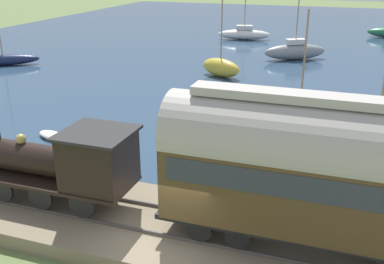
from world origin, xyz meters
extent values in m
plane|color=#607542|center=(0.00, 0.00, 0.00)|extent=(200.00, 200.00, 0.00)
cube|color=#2D4760|center=(43.83, 0.00, 0.00)|extent=(80.00, 80.00, 0.01)
cube|color=#84755B|center=(1.20, 0.00, 0.26)|extent=(4.65, 56.00, 0.52)
cube|color=#4C4742|center=(0.42, 0.00, 0.58)|extent=(0.07, 54.88, 0.12)
cube|color=#4C4742|center=(1.98, 0.00, 0.58)|extent=(0.07, 54.88, 0.12)
cylinder|color=black|center=(0.42, 3.20, 1.09)|extent=(0.12, 0.91, 0.91)
cylinder|color=black|center=(1.98, 3.20, 1.09)|extent=(0.12, 0.91, 0.91)
cylinder|color=black|center=(0.42, 4.80, 1.09)|extent=(0.12, 0.91, 0.91)
cylinder|color=black|center=(1.98, 4.80, 1.09)|extent=(0.12, 0.91, 0.91)
cylinder|color=black|center=(0.42, 6.40, 1.09)|extent=(0.12, 0.91, 0.91)
cylinder|color=black|center=(1.98, 6.40, 1.09)|extent=(0.12, 0.91, 0.91)
cube|color=black|center=(1.20, 4.80, 1.47)|extent=(2.07, 5.82, 0.12)
cylinder|color=black|center=(1.20, 5.96, 2.07)|extent=(1.08, 3.49, 1.08)
sphere|color=tan|center=(1.20, 5.96, 2.75)|extent=(0.36, 0.36, 0.36)
cube|color=black|center=(1.20, 2.90, 2.42)|extent=(1.97, 2.04, 1.78)
cube|color=#282828|center=(1.20, 2.90, 3.36)|extent=(2.17, 2.28, 0.10)
cylinder|color=black|center=(0.42, -2.01, 1.02)|extent=(0.12, 0.76, 0.76)
cylinder|color=black|center=(1.98, -2.01, 1.02)|extent=(0.12, 0.76, 0.76)
cylinder|color=black|center=(0.42, -0.86, 1.02)|extent=(0.12, 0.76, 0.76)
cylinder|color=black|center=(1.98, -0.86, 1.02)|extent=(0.12, 0.76, 0.76)
cube|color=black|center=(1.20, -4.07, 1.32)|extent=(2.00, 9.16, 0.16)
cube|color=#4C381E|center=(1.20, -4.07, 2.65)|extent=(2.23, 8.79, 2.48)
cube|color=#2D333D|center=(1.20, -4.07, 3.08)|extent=(2.26, 8.24, 0.69)
cylinder|color=#B2ADA3|center=(1.20, -4.07, 3.89)|extent=(2.34, 8.79, 2.34)
cube|color=#B2ADA3|center=(1.20, -4.07, 5.18)|extent=(0.78, 7.33, 0.24)
ellipsoid|color=gray|center=(31.28, 0.12, 0.72)|extent=(4.17, 5.76, 1.42)
cylinder|color=#9E8460|center=(31.28, 0.12, 3.57)|extent=(0.10, 0.10, 4.28)
cube|color=silver|center=(31.28, 0.12, 1.65)|extent=(1.62, 1.94, 0.45)
ellipsoid|color=#B72D23|center=(12.44, -2.42, 0.65)|extent=(1.95, 4.57, 1.28)
cylinder|color=#9E8460|center=(12.44, -2.42, 3.83)|extent=(0.10, 0.10, 5.09)
ellipsoid|color=white|center=(40.62, 7.01, 0.58)|extent=(2.67, 6.16, 1.15)
cube|color=silver|center=(40.62, 7.01, 1.38)|extent=(1.26, 1.94, 0.45)
ellipsoid|color=brown|center=(6.88, -5.83, 0.60)|extent=(2.30, 3.47, 1.19)
cylinder|color=#9E8460|center=(6.88, -5.83, 4.01)|extent=(0.10, 0.10, 5.63)
ellipsoid|color=gold|center=(22.84, 4.79, 0.71)|extent=(2.75, 3.80, 1.41)
cylinder|color=#9E8460|center=(22.84, 4.79, 5.38)|extent=(0.10, 0.10, 7.93)
ellipsoid|color=#192347|center=(20.45, 23.64, 0.48)|extent=(4.26, 5.60, 0.94)
ellipsoid|color=silver|center=(7.34, 9.37, 0.16)|extent=(1.45, 2.10, 0.31)
camera|label=1|loc=(-10.50, -4.40, 8.56)|focal=42.00mm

